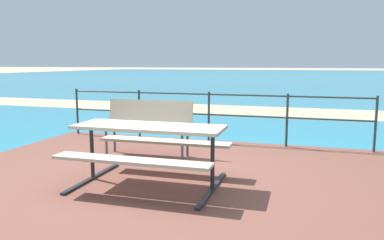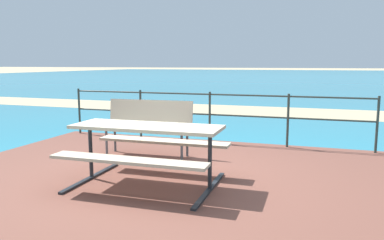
{
  "view_description": "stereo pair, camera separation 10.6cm",
  "coord_description": "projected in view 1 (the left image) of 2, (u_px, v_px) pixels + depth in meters",
  "views": [
    {
      "loc": [
        1.84,
        -4.56,
        1.58
      ],
      "look_at": [
        -0.01,
        1.39,
        0.64
      ],
      "focal_mm": 35.3,
      "sensor_mm": 36.0,
      "label": 1
    },
    {
      "loc": [
        1.94,
        -4.53,
        1.58
      ],
      "look_at": [
        -0.01,
        1.39,
        0.64
      ],
      "focal_mm": 35.3,
      "sensor_mm": 36.0,
      "label": 2
    }
  ],
  "objects": [
    {
      "name": "railing_fence",
      "position": [
        209.0,
        110.0,
        7.29
      ],
      "size": [
        5.94,
        0.04,
        0.98
      ],
      "color": "#2D3833",
      "rests_on": "patio_paving"
    },
    {
      "name": "ground_plane",
      "position": [
        162.0,
        182.0,
        5.08
      ],
      "size": [
        240.0,
        240.0,
        0.0
      ],
      "primitive_type": "plane",
      "color": "tan"
    },
    {
      "name": "park_bench",
      "position": [
        148.0,
        123.0,
        6.24
      ],
      "size": [
        1.49,
        0.48,
        0.92
      ],
      "rotation": [
        0.0,
        0.0,
        0.04
      ],
      "color": "#BCAD93",
      "rests_on": "patio_paving"
    },
    {
      "name": "picnic_table",
      "position": [
        149.0,
        140.0,
        4.7
      ],
      "size": [
        1.89,
        1.37,
        0.76
      ],
      "rotation": [
        0.0,
        0.0,
        0.01
      ],
      "color": "#BCAD93",
      "rests_on": "patio_paving"
    },
    {
      "name": "beach_strip",
      "position": [
        251.0,
        111.0,
        12.64
      ],
      "size": [
        54.03,
        3.33,
        0.01
      ],
      "primitive_type": "cube",
      "rotation": [
        0.0,
        0.0,
        -0.01
      ],
      "color": "tan",
      "rests_on": "ground"
    },
    {
      "name": "sea_water",
      "position": [
        293.0,
        77.0,
        42.85
      ],
      "size": [
        90.0,
        90.0,
        0.01
      ],
      "primitive_type": "cube",
      "color": "teal",
      "rests_on": "ground"
    },
    {
      "name": "patio_paving",
      "position": [
        162.0,
        180.0,
        5.08
      ],
      "size": [
        6.4,
        5.2,
        0.06
      ],
      "primitive_type": "cube",
      "color": "brown",
      "rests_on": "ground"
    }
  ]
}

